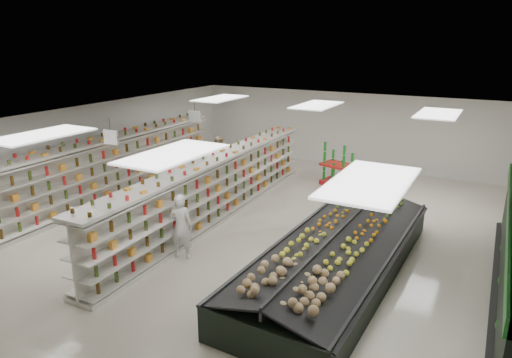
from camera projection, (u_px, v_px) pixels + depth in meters
The scene contains 12 objects.
floor at pixel (264, 229), 13.49m from camera, with size 16.00×16.00×0.00m, color beige.
ceiling at pixel (264, 122), 12.55m from camera, with size 14.00×16.00×0.02m, color white.
wall_back at pixel (349, 130), 19.75m from camera, with size 14.00×0.02×3.20m, color white.
wall_left at pixel (89, 150), 16.20m from camera, with size 0.02×16.00×3.20m, color white.
aisle_sign_near at pixel (111, 137), 12.72m from camera, with size 0.52×0.06×0.75m.
aisle_sign_far at pixel (195, 117), 16.09m from camera, with size 0.52×0.06×0.75m.
gondola_left at pixel (93, 176), 15.26m from camera, with size 1.08×12.44×2.16m.
gondola_center at pixel (216, 191), 14.09m from camera, with size 1.19×11.22×1.94m.
produce_island at pixel (337, 254), 10.77m from camera, with size 2.95×7.56×1.12m.
soda_endcap at pixel (338, 167), 17.28m from camera, with size 1.36×1.10×1.52m.
shopper_main at pixel (181, 226), 11.49m from camera, with size 0.63×0.41×1.72m, color white.
shopper_background at pixel (220, 159), 17.85m from camera, with size 0.86×0.53×1.78m, color #9A7B5F.
Camera 1 is at (5.71, -11.07, 5.39)m, focal length 32.00 mm.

